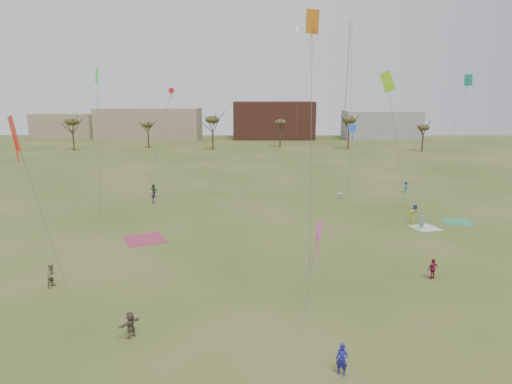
{
  "coord_description": "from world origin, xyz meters",
  "views": [
    {
      "loc": [
        0.35,
        -29.71,
        14.76
      ],
      "look_at": [
        0.0,
        12.0,
        5.5
      ],
      "focal_mm": 31.41,
      "sensor_mm": 36.0,
      "label": 1
    }
  ],
  "objects_px": {
    "radio_tower": "(348,79)",
    "camp_chair_right": "(414,210)",
    "flyer_near_right": "(342,360)",
    "spectator_fore_a": "(433,269)"
  },
  "relations": [
    {
      "from": "flyer_near_right",
      "to": "camp_chair_right",
      "type": "bearing_deg",
      "value": 92.64
    },
    {
      "from": "camp_chair_right",
      "to": "spectator_fore_a",
      "type": "bearing_deg",
      "value": -68.81
    },
    {
      "from": "camp_chair_right",
      "to": "flyer_near_right",
      "type": "bearing_deg",
      "value": -78.17
    },
    {
      "from": "flyer_near_right",
      "to": "radio_tower",
      "type": "bearing_deg",
      "value": 106.3
    },
    {
      "from": "flyer_near_right",
      "to": "spectator_fore_a",
      "type": "relative_size",
      "value": 1.04
    },
    {
      "from": "radio_tower",
      "to": "camp_chair_right",
      "type": "bearing_deg",
      "value": -95.74
    },
    {
      "from": "flyer_near_right",
      "to": "camp_chair_right",
      "type": "distance_m",
      "value": 36.9
    },
    {
      "from": "flyer_near_right",
      "to": "camp_chair_right",
      "type": "relative_size",
      "value": 2.07
    },
    {
      "from": "spectator_fore_a",
      "to": "radio_tower",
      "type": "xyz_separation_m",
      "value": [
        15.62,
        120.64,
        18.35
      ]
    },
    {
      "from": "flyer_near_right",
      "to": "radio_tower",
      "type": "height_order",
      "value": "radio_tower"
    }
  ]
}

